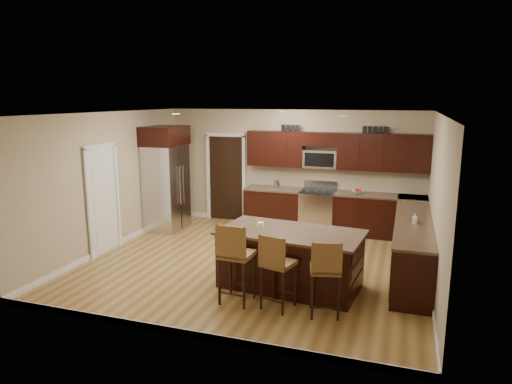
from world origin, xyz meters
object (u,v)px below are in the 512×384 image
(refrigerator, at_px, (166,177))
(range, at_px, (318,210))
(stool_right, at_px, (326,270))
(stool_left, at_px, (235,254))
(stool_mid, at_px, (276,263))
(island, at_px, (290,261))

(refrigerator, bearing_deg, range, 15.78)
(range, bearing_deg, stool_right, -77.83)
(stool_left, relative_size, stool_mid, 1.09)
(island, height_order, refrigerator, refrigerator)
(stool_left, height_order, stool_mid, stool_left)
(island, bearing_deg, stool_left, -119.71)
(range, bearing_deg, refrigerator, -164.22)
(stool_left, height_order, refrigerator, refrigerator)
(range, height_order, island, range)
(stool_left, relative_size, refrigerator, 0.52)
(stool_left, bearing_deg, refrigerator, 135.54)
(range, height_order, stool_mid, range)
(stool_right, bearing_deg, range, 88.60)
(range, relative_size, stool_left, 0.92)
(range, distance_m, stool_right, 4.19)
(stool_mid, xyz_separation_m, refrigerator, (-3.49, 3.16, 0.51))
(stool_right, bearing_deg, island, 116.13)
(stool_right, bearing_deg, refrigerator, 129.35)
(refrigerator, bearing_deg, island, -33.66)
(island, relative_size, stool_right, 2.12)
(stool_right, distance_m, refrigerator, 5.27)
(range, height_order, stool_right, range)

